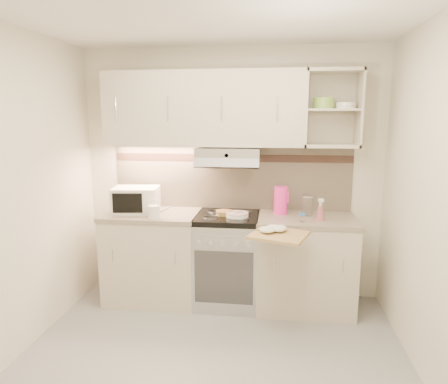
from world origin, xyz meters
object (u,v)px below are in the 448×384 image
object	(u,v)px
glass_jar	(307,205)
spray_bottle	(320,211)
electric_range	(227,259)
microwave	(136,200)
pink_pitcher	(281,200)
cutting_board	(279,235)
watering_can	(155,211)
plate_stack	(237,215)

from	to	relation	value
glass_jar	spray_bottle	distance (m)	0.20
electric_range	microwave	xyz separation A→B (m)	(-0.91, 0.01, 0.57)
pink_pitcher	cutting_board	distance (m)	0.65
pink_pitcher	glass_jar	size ratio (longest dim) A/B	1.36
watering_can	microwave	bearing A→B (deg)	130.85
electric_range	pink_pitcher	distance (m)	0.78
microwave	plate_stack	size ratio (longest dim) A/B	2.21
spray_bottle	cutting_board	size ratio (longest dim) A/B	0.50
electric_range	spray_bottle	distance (m)	1.02
watering_can	pink_pitcher	xyz separation A→B (m)	(1.16, 0.33, 0.07)
watering_can	glass_jar	size ratio (longest dim) A/B	1.11
electric_range	pink_pitcher	xyz separation A→B (m)	(0.51, 0.11, 0.58)
cutting_board	microwave	bearing A→B (deg)	177.68
watering_can	pink_pitcher	world-z (taller)	pink_pitcher
microwave	cutting_board	world-z (taller)	microwave
electric_range	spray_bottle	world-z (taller)	spray_bottle
plate_stack	glass_jar	xyz separation A→B (m)	(0.65, 0.13, 0.08)
pink_pitcher	spray_bottle	distance (m)	0.41
electric_range	glass_jar	xyz separation A→B (m)	(0.75, 0.07, 0.55)
watering_can	glass_jar	xyz separation A→B (m)	(1.41, 0.29, 0.03)
watering_can	cutting_board	world-z (taller)	watering_can
electric_range	watering_can	bearing A→B (deg)	-161.46
electric_range	glass_jar	size ratio (longest dim) A/B	4.54
pink_pitcher	cutting_board	bearing A→B (deg)	-90.37
plate_stack	pink_pitcher	xyz separation A→B (m)	(0.41, 0.17, 0.11)
plate_stack	glass_jar	distance (m)	0.67
watering_can	pink_pitcher	distance (m)	1.21
plate_stack	pink_pitcher	distance (m)	0.46
plate_stack	cutting_board	world-z (taller)	plate_stack
plate_stack	cutting_board	distance (m)	0.61
plate_stack	watering_can	bearing A→B (deg)	-167.88
spray_bottle	cutting_board	world-z (taller)	spray_bottle
microwave	spray_bottle	world-z (taller)	microwave
electric_range	watering_can	size ratio (longest dim) A/B	4.09
pink_pitcher	spray_bottle	bearing A→B (deg)	-29.48
watering_can	cutting_board	bearing A→B (deg)	-22.57
watering_can	pink_pitcher	bearing A→B (deg)	8.24
spray_bottle	pink_pitcher	bearing A→B (deg)	140.37
microwave	spray_bottle	bearing A→B (deg)	-10.65
plate_stack	pink_pitcher	world-z (taller)	pink_pitcher
watering_can	spray_bottle	size ratio (longest dim) A/B	1.02
pink_pitcher	glass_jar	bearing A→B (deg)	-9.26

